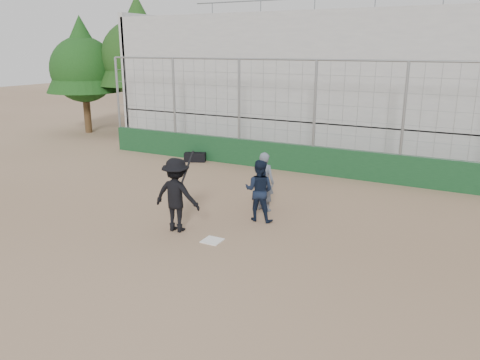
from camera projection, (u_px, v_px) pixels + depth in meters
The scene contains 10 objects.
ground at pixel (212, 241), 11.04m from camera, with size 90.00×90.00×0.00m, color brown.
home_plate at pixel (212, 241), 11.03m from camera, with size 0.44×0.44×0.02m, color white.
backstop at pixel (313, 147), 16.73m from camera, with size 18.10×0.25×4.04m.
bleachers at pixel (353, 83), 20.40m from camera, with size 20.25×6.70×6.98m.
tree_left at pixel (139, 48), 24.14m from camera, with size 4.48×4.48×7.00m.
tree_right at pixel (83, 60), 24.16m from camera, with size 3.84×3.84×6.00m.
batter_at_plate at pixel (177, 195), 11.45m from camera, with size 1.25×0.83×1.99m.
catcher_crouched at pixel (259, 201), 12.20m from camera, with size 0.83×0.67×1.12m.
umpire at pixel (264, 184), 12.95m from camera, with size 0.61×0.40×1.50m, color slate.
equipment_bag at pixel (195, 157), 18.69m from camera, with size 0.91×0.66×0.40m.
Camera 1 is at (5.36, -8.73, 4.40)m, focal length 35.00 mm.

